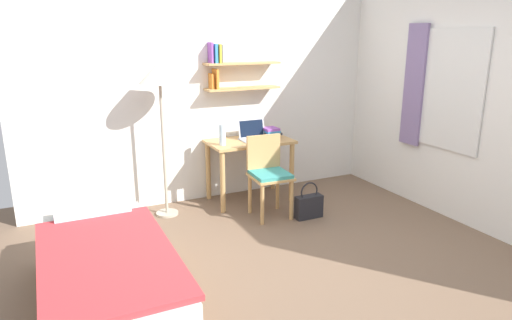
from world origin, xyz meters
TOP-DOWN VIEW (x-y plane):
  - ground_plane at (0.00, 0.00)m, footprint 5.28×5.28m
  - wall_back at (0.00, 2.02)m, footprint 4.40×0.27m
  - wall_right at (2.02, 0.03)m, footprint 0.10×4.40m
  - bed at (-1.55, 0.14)m, footprint 0.87×1.85m
  - desk at (0.29, 1.70)m, footprint 0.96×0.56m
  - desk_chair at (0.28, 1.19)m, footprint 0.42×0.43m
  - standing_lamp at (-0.72, 1.67)m, footprint 0.43×0.43m
  - laptop at (0.36, 1.73)m, footprint 0.33×0.24m
  - water_bottle at (-0.07, 1.62)m, footprint 0.07×0.07m
  - book_stack at (0.60, 1.74)m, footprint 0.19×0.23m
  - handbag at (0.63, 0.92)m, footprint 0.30×0.11m

SIDE VIEW (x-z plane):
  - ground_plane at x=0.00m, z-range 0.00..0.00m
  - handbag at x=0.63m, z-range -0.06..0.34m
  - bed at x=-1.55m, z-range -0.03..0.51m
  - desk_chair at x=0.28m, z-range 0.06..0.92m
  - desk at x=0.29m, z-range 0.22..0.94m
  - book_stack at x=0.60m, z-range 0.72..0.84m
  - laptop at x=0.36m, z-range 0.67..0.90m
  - water_bottle at x=-0.07m, z-range 0.72..0.95m
  - wall_right at x=2.02m, z-range 0.00..2.60m
  - wall_back at x=0.00m, z-range 0.00..2.60m
  - standing_lamp at x=-0.72m, z-range 0.64..2.28m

